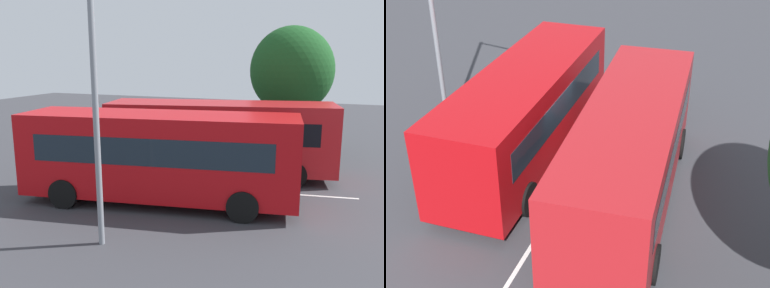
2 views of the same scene
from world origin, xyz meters
TOP-DOWN VIEW (x-y plane):
  - ground_plane at (0.00, 0.00)m, footprint 65.05×65.05m
  - bus_far_left at (-0.77, -2.03)m, footprint 9.62×4.36m
  - bus_center_left at (0.18, 1.92)m, footprint 9.59×3.92m
  - pedestrian at (6.43, -1.03)m, footprint 0.32×0.32m
  - lane_stripe_outer_left at (0.00, 0.00)m, footprint 12.70×2.05m

SIDE VIEW (x-z plane):
  - ground_plane at x=0.00m, z-range 0.00..0.00m
  - lane_stripe_outer_left at x=0.00m, z-range 0.00..0.01m
  - pedestrian at x=6.43m, z-range 0.17..1.99m
  - bus_far_left at x=-0.77m, z-range 0.16..3.26m
  - bus_center_left at x=0.18m, z-range 0.16..3.26m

